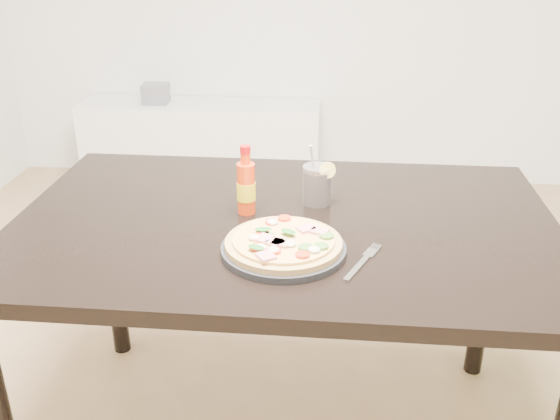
# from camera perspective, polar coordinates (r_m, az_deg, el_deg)

# --- Properties ---
(dining_table) EXTENTS (1.40, 0.90, 0.75)m
(dining_table) POSITION_cam_1_polar(r_m,az_deg,el_deg) (1.65, 0.39, -3.44)
(dining_table) COLOR black
(dining_table) RESTS_ON ground
(plate) EXTENTS (0.29, 0.29, 0.02)m
(plate) POSITION_cam_1_polar(r_m,az_deg,el_deg) (1.45, 0.32, -3.61)
(plate) COLOR black
(plate) RESTS_ON dining_table
(pizza) EXTENTS (0.27, 0.27, 0.03)m
(pizza) POSITION_cam_1_polar(r_m,az_deg,el_deg) (1.44, 0.32, -2.95)
(pizza) COLOR tan
(pizza) RESTS_ON plate
(hot_sauce_bottle) EXTENTS (0.06, 0.06, 0.19)m
(hot_sauce_bottle) POSITION_cam_1_polar(r_m,az_deg,el_deg) (1.62, -3.12, 2.13)
(hot_sauce_bottle) COLOR #E93C0D
(hot_sauce_bottle) RESTS_ON dining_table
(cola_cup) EXTENTS (0.09, 0.08, 0.17)m
(cola_cup) POSITION_cam_1_polar(r_m,az_deg,el_deg) (1.69, 3.44, 2.26)
(cola_cup) COLOR black
(cola_cup) RESTS_ON dining_table
(fork) EXTENTS (0.09, 0.18, 0.00)m
(fork) POSITION_cam_1_polar(r_m,az_deg,el_deg) (1.42, 7.66, -4.60)
(fork) COLOR silver
(fork) RESTS_ON dining_table
(media_console) EXTENTS (1.40, 0.34, 0.50)m
(media_console) POSITION_cam_1_polar(r_m,az_deg,el_deg) (3.78, -7.16, 5.98)
(media_console) COLOR white
(media_console) RESTS_ON ground
(cd_stack) EXTENTS (0.14, 0.12, 0.11)m
(cd_stack) POSITION_cam_1_polar(r_m,az_deg,el_deg) (3.74, -11.29, 10.40)
(cd_stack) COLOR slate
(cd_stack) RESTS_ON media_console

